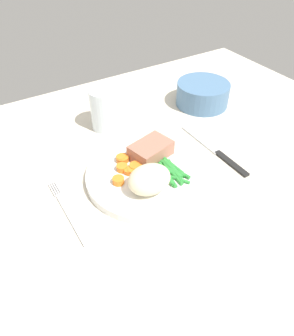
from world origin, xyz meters
TOP-DOWN VIEW (x-y plane):
  - dining_table at (0.00, 0.00)cm, footprint 120.00×90.00cm
  - dinner_plate at (0.77, 1.19)cm, footprint 23.55×23.55cm
  - meat_portion at (3.95, 4.90)cm, footprint 9.18×7.32cm
  - mashed_potatoes at (-1.35, -3.04)cm, footprint 7.92×6.33cm
  - carrot_slices at (-2.24, 3.77)cm, footprint 6.93×7.52cm
  - green_beans at (4.45, -1.17)cm, footprint 5.58×10.21cm
  - fork at (-15.59, 0.94)cm, footprint 1.44×16.60cm
  - knife at (17.67, 0.91)cm, footprint 1.70×20.50cm
  - water_glass at (2.22, 21.50)cm, footprint 7.08×7.08cm
  - salad_bowl at (27.98, 18.10)cm, footprint 13.39×13.39cm

SIDE VIEW (x-z plane):
  - dining_table at x=0.00cm, z-range 0.00..2.00cm
  - knife at x=17.67cm, z-range 1.88..2.52cm
  - fork at x=-15.59cm, z-range 2.00..2.40cm
  - dinner_plate at x=0.77cm, z-range 2.00..3.60cm
  - green_beans at x=4.45cm, z-range 3.55..4.43cm
  - carrot_slices at x=-2.24cm, z-range 3.55..4.81cm
  - meat_portion at x=3.95cm, z-range 3.60..6.69cm
  - salad_bowl at x=27.98cm, z-range 2.37..8.23cm
  - mashed_potatoes at x=-1.35cm, z-range 3.60..8.53cm
  - water_glass at x=2.22cm, z-range 1.39..10.95cm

